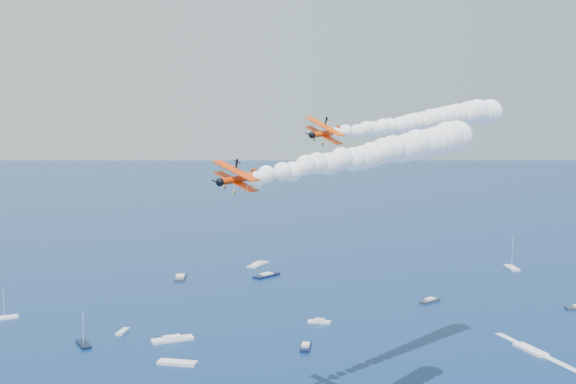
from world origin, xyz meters
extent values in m
cube|color=#2B323A|center=(64.10, 109.83, 0.35)|extent=(8.05, 5.81, 0.70)
cube|color=silver|center=(117.65, 146.98, 0.35)|extent=(5.71, 10.79, 0.70)
cube|color=#0E1433|center=(12.97, 76.78, 0.35)|extent=(4.94, 7.80, 0.70)
cube|color=silver|center=(-31.59, 102.07, 0.35)|extent=(4.09, 6.07, 0.70)
cube|color=silver|center=(23.23, 178.60, 0.35)|extent=(10.72, 11.80, 0.70)
cube|color=silver|center=(-19.19, 91.67, 0.35)|extent=(11.30, 5.01, 0.70)
cube|color=#0E1533|center=(21.97, 158.62, 0.35)|extent=(11.34, 9.17, 0.70)
cube|color=white|center=(66.93, 60.13, 0.35)|extent=(4.05, 10.23, 0.70)
cube|color=silver|center=(23.00, 96.85, 0.35)|extent=(6.76, 4.81, 0.70)
cube|color=black|center=(-41.64, 93.49, 0.35)|extent=(4.18, 7.68, 0.70)
cube|color=silver|center=(-19.80, 73.65, 0.35)|extent=(9.70, 6.89, 0.70)
cube|color=#2D333C|center=(-9.26, 163.85, 0.35)|extent=(5.92, 11.86, 0.70)
cube|color=white|center=(-64.62, 124.68, 0.35)|extent=(7.92, 3.82, 0.70)
cube|color=white|center=(68.19, 56.29, 0.03)|extent=(4.21, 38.05, 0.04)
camera|label=1|loc=(-35.62, -87.20, 57.72)|focal=43.23mm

